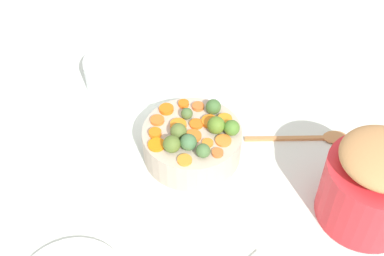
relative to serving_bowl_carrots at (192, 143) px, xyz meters
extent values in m
cube|color=silver|center=(0.01, -0.02, -0.05)|extent=(2.40, 2.40, 0.02)
cylinder|color=#C3B09A|center=(0.00, 0.00, 0.00)|extent=(0.23, 0.23, 0.08)
cylinder|color=red|center=(0.27, 0.30, 0.04)|extent=(0.20, 0.20, 0.15)
ellipsoid|color=tan|center=(0.27, 0.30, 0.14)|extent=(0.17, 0.17, 0.06)
cylinder|color=orange|center=(-0.05, -0.07, 0.04)|extent=(0.04, 0.04, 0.01)
cylinder|color=orange|center=(0.08, -0.04, 0.04)|extent=(0.04, 0.04, 0.01)
cylinder|color=orange|center=(0.02, 0.00, 0.04)|extent=(0.05, 0.05, 0.01)
cylinder|color=orange|center=(-0.07, 0.04, 0.04)|extent=(0.03, 0.03, 0.01)
cylinder|color=orange|center=(0.08, 0.03, 0.04)|extent=(0.03, 0.03, 0.01)
cylinder|color=orange|center=(-0.01, 0.05, 0.04)|extent=(0.05, 0.05, 0.01)
cylinder|color=orange|center=(-0.01, 0.08, 0.04)|extent=(0.05, 0.05, 0.01)
cylinder|color=orange|center=(-0.09, 0.01, 0.04)|extent=(0.04, 0.04, 0.01)
cylinder|color=orange|center=(-0.02, 0.02, 0.04)|extent=(0.04, 0.04, 0.01)
cylinder|color=orange|center=(-0.02, -0.03, 0.04)|extent=(0.05, 0.05, 0.01)
cylinder|color=orange|center=(-0.08, -0.04, 0.04)|extent=(0.04, 0.04, 0.01)
cylinder|color=orange|center=(0.05, 0.06, 0.04)|extent=(0.04, 0.04, 0.01)
cylinder|color=orange|center=(0.05, 0.02, 0.04)|extent=(0.04, 0.04, 0.01)
cylinder|color=orange|center=(-0.01, -0.08, 0.04)|extent=(0.03, 0.03, 0.01)
cylinder|color=orange|center=(0.02, -0.09, 0.04)|extent=(0.05, 0.05, 0.01)
sphere|color=#466C38|center=(0.08, 0.00, 0.06)|extent=(0.03, 0.03, 0.03)
sphere|color=#556E2B|center=(0.04, -0.06, 0.06)|extent=(0.04, 0.04, 0.04)
sphere|color=#436E40|center=(0.05, -0.02, 0.06)|extent=(0.04, 0.04, 0.04)
sphere|color=#597E27|center=(0.02, 0.05, 0.06)|extent=(0.04, 0.04, 0.04)
sphere|color=#5A6F31|center=(0.01, -0.03, 0.06)|extent=(0.04, 0.04, 0.04)
sphere|color=#426C34|center=(-0.04, 0.07, 0.06)|extent=(0.04, 0.04, 0.04)
sphere|color=#4F7F2C|center=(0.03, 0.08, 0.06)|extent=(0.04, 0.04, 0.04)
sphere|color=#4C6B35|center=(-0.04, 0.00, 0.05)|extent=(0.03, 0.03, 0.03)
cube|color=#BD814B|center=(0.02, 0.24, -0.04)|extent=(0.07, 0.20, 0.01)
ellipsoid|color=#BD814B|center=(0.05, 0.35, -0.03)|extent=(0.06, 0.07, 0.01)
cylinder|color=white|center=(-0.30, -0.11, 0.00)|extent=(0.19, 0.19, 0.08)
camera|label=1|loc=(0.78, -0.23, 0.87)|focal=47.43mm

